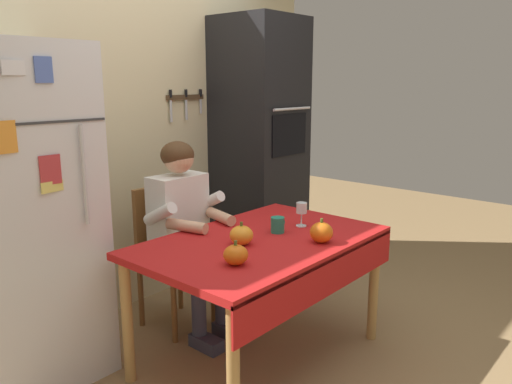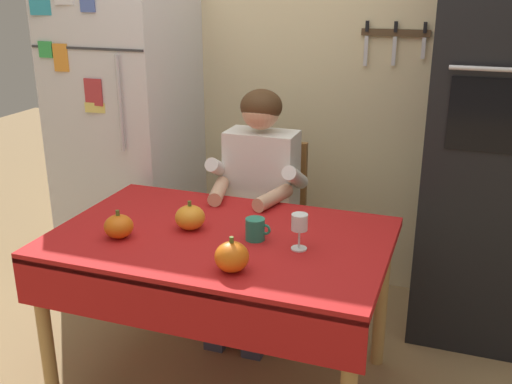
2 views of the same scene
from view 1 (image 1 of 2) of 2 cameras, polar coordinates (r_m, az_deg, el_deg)
The scene contains 12 objects.
ground_plane at distance 3.06m, azimuth 1.97°, elevation -19.06°, with size 10.00×10.00×0.00m, color #93754C.
back_wall_assembly at distance 3.65m, azimuth -14.25°, elevation 7.42°, with size 3.70×0.13×2.60m.
refrigerator at distance 2.89m, azimuth -25.61°, elevation -2.79°, with size 0.68×0.71×1.80m.
wall_oven at distance 4.09m, azimuth 0.41°, elevation 4.80°, with size 0.60×0.64×2.10m.
dining_table at distance 2.82m, azimuth 0.85°, elevation -7.09°, with size 1.40×0.90×0.74m.
chair_behind_person at distance 3.37m, azimuth -10.08°, elevation -6.52°, with size 0.40×0.40×0.93m.
seated_person at distance 3.17m, azimuth -8.07°, elevation -3.43°, with size 0.47×0.55×1.25m.
coffee_mug at distance 2.91m, azimuth 2.52°, elevation -3.79°, with size 0.11×0.08×0.09m.
wine_glass at distance 3.02m, azimuth 5.26°, elevation -2.01°, with size 0.07×0.07×0.15m.
pumpkin_large at distance 2.75m, azimuth 7.52°, elevation -4.62°, with size 0.13×0.13×0.14m.
pumpkin_medium at distance 2.41m, azimuth -2.35°, elevation -7.21°, with size 0.12×0.12×0.12m.
pumpkin_small at distance 2.69m, azimuth -1.69°, elevation -4.98°, with size 0.13×0.13×0.13m.
Camera 1 is at (-2.03, -1.62, 1.61)m, focal length 34.81 mm.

